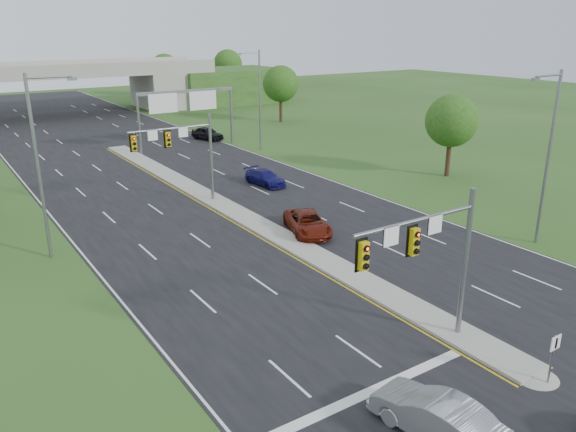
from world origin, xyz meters
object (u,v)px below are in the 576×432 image
at_px(signal_mast_near, 433,250).
at_px(car_far_c, 207,133).
at_px(car_far_a, 307,223).
at_px(car_silver, 436,416).
at_px(car_far_b, 265,178).
at_px(signal_mast_far, 184,147).
at_px(overpass, 55,93).
at_px(sign_gantry, 185,103).
at_px(keep_right_sign, 554,351).

relative_size(signal_mast_near, car_far_c, 1.53).
height_order(car_far_a, car_far_c, car_far_c).
bearing_deg(signal_mast_near, car_silver, -132.82).
distance_m(car_far_a, car_far_b, 12.71).
relative_size(signal_mast_far, overpass, 0.09).
xyz_separation_m(signal_mast_near, car_far_b, (8.29, 26.83, -4.05)).
bearing_deg(car_silver, car_far_a, -122.77).
bearing_deg(signal_mast_far, sign_gantry, 65.89).
height_order(signal_mast_far, overpass, overpass).
distance_m(overpass, car_silver, 84.32).
distance_m(keep_right_sign, car_silver, 6.02).
xyz_separation_m(signal_mast_near, car_far_c, (13.26, 48.73, -3.93)).
bearing_deg(overpass, signal_mast_far, -92.35).
xyz_separation_m(keep_right_sign, car_far_a, (2.03, 19.22, -0.79)).
xyz_separation_m(signal_mast_near, overpass, (2.26, 80.07, -1.17)).
bearing_deg(car_far_c, car_silver, -122.93).
distance_m(car_far_b, car_far_c, 22.46).
distance_m(signal_mast_far, car_far_b, 9.41).
relative_size(keep_right_sign, car_far_a, 0.43).
xyz_separation_m(signal_mast_far, keep_right_sign, (2.26, -29.45, -3.21)).
xyz_separation_m(signal_mast_far, car_far_b, (8.29, 1.83, -4.05)).
relative_size(signal_mast_far, car_far_a, 1.37).
bearing_deg(car_far_b, keep_right_sign, -106.75).
bearing_deg(signal_mast_near, overpass, 88.38).
relative_size(sign_gantry, overpass, 0.14).
distance_m(car_silver, car_far_c, 55.39).
bearing_deg(car_far_a, keep_right_sign, -76.95).
distance_m(overpass, car_far_c, 33.33).
bearing_deg(car_far_b, car_far_a, -114.18).
xyz_separation_m(car_far_a, car_far_b, (4.00, 12.06, -0.06)).
bearing_deg(sign_gantry, keep_right_sign, -97.70).
distance_m(sign_gantry, car_far_a, 30.92).
xyz_separation_m(signal_mast_near, sign_gantry, (8.95, 44.99, 0.51)).
xyz_separation_m(signal_mast_far, overpass, (2.26, 55.07, -1.17)).
xyz_separation_m(keep_right_sign, car_far_b, (6.03, 31.28, -0.85)).
distance_m(keep_right_sign, car_far_c, 54.32).
relative_size(signal_mast_near, car_far_b, 1.56).
bearing_deg(keep_right_sign, car_far_c, 78.31).
height_order(signal_mast_far, car_far_c, signal_mast_far).
bearing_deg(sign_gantry, car_far_b, -92.07).
distance_m(signal_mast_near, car_far_b, 28.37).
xyz_separation_m(signal_mast_far, sign_gantry, (8.95, 19.99, 0.51)).
bearing_deg(car_far_a, car_far_b, 90.75).
xyz_separation_m(sign_gantry, car_far_c, (4.32, 3.74, -4.44)).
relative_size(signal_mast_near, signal_mast_far, 1.00).
distance_m(signal_mast_far, sign_gantry, 21.91).
relative_size(signal_mast_far, car_far_c, 1.53).
bearing_deg(signal_mast_far, car_far_a, -67.24).
bearing_deg(keep_right_sign, sign_gantry, 82.30).
relative_size(signal_mast_near, car_silver, 1.47).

